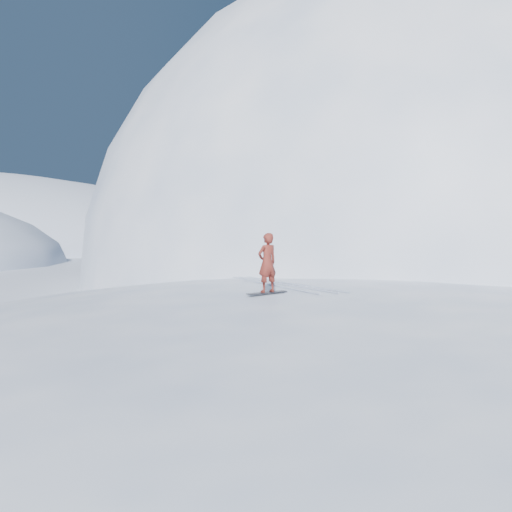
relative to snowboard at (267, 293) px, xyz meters
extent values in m
plane|color=white|center=(2.10, -1.90, -2.41)|extent=(400.00, 400.00, 0.00)
ellipsoid|color=white|center=(3.10, 1.10, -2.41)|extent=(36.00, 28.00, 4.80)
ellipsoid|color=white|center=(24.10, 24.10, -2.41)|extent=(60.00, 56.00, 56.00)
ellipsoid|color=white|center=(12.10, 18.10, -2.41)|extent=(28.00, 24.00, 18.00)
ellipsoid|color=white|center=(-1.90, -3.90, -2.41)|extent=(6.00, 5.40, 0.80)
ellipsoid|color=white|center=(0.10, 4.10, -2.41)|extent=(7.00, 6.30, 1.00)
ellipsoid|color=white|center=(9.10, 2.10, -2.41)|extent=(4.00, 3.60, 0.60)
cube|color=black|center=(0.00, 0.00, 0.00)|extent=(1.43, 0.63, 0.02)
imported|color=maroon|center=(0.00, 0.00, 0.93)|extent=(0.76, 0.60, 1.84)
cube|color=silver|center=(0.94, 2.11, 0.01)|extent=(0.94, 5.94, 0.04)
cube|color=silver|center=(1.39, 2.11, 0.01)|extent=(1.39, 5.86, 0.04)
cube|color=silver|center=(1.77, 2.11, 0.01)|extent=(1.41, 5.86, 0.04)
camera|label=1|loc=(-5.20, -13.06, 1.87)|focal=32.00mm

